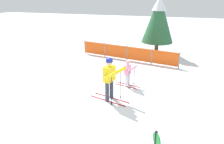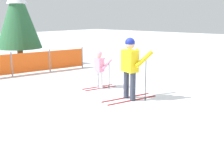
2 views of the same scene
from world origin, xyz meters
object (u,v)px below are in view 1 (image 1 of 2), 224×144
object	(u,v)px
skier_adult	(110,75)
conifer_far	(158,18)
safety_fence	(127,53)
skier_child	(128,71)

from	to	relation	value
skier_adult	conifer_far	world-z (taller)	conifer_far
safety_fence	conifer_far	xyz separation A→B (m)	(1.56, 1.94, 1.87)
skier_adult	safety_fence	size ratio (longest dim) A/B	0.28
skier_child	safety_fence	xyz separation A→B (m)	(-0.88, 3.75, -0.24)
skier_adult	safety_fence	world-z (taller)	skier_adult
skier_child	conifer_far	xyz separation A→B (m)	(0.68, 5.69, 1.64)
conifer_far	safety_fence	bearing A→B (deg)	-128.78
safety_fence	skier_child	bearing A→B (deg)	-76.85
skier_adult	skier_child	bearing A→B (deg)	92.80
conifer_far	skier_child	bearing A→B (deg)	-96.82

